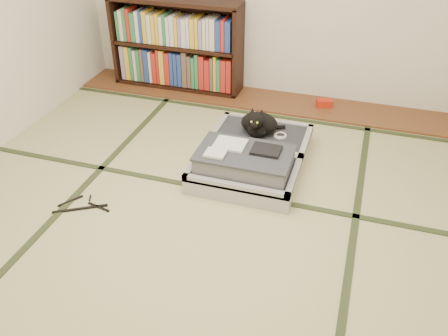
% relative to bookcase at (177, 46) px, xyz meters
% --- Properties ---
extents(floor, '(4.50, 4.50, 0.00)m').
position_rel_bookcase_xyz_m(floor, '(1.01, -2.07, -0.45)').
color(floor, tan).
rests_on(floor, ground).
extents(wood_strip, '(4.00, 0.50, 0.02)m').
position_rel_bookcase_xyz_m(wood_strip, '(1.01, -0.07, -0.44)').
color(wood_strip, brown).
rests_on(wood_strip, ground).
extents(red_item, '(0.17, 0.13, 0.07)m').
position_rel_bookcase_xyz_m(red_item, '(1.56, -0.04, -0.40)').
color(red_item, red).
rests_on(red_item, wood_strip).
extents(room_shell, '(4.50, 4.50, 4.50)m').
position_rel_bookcase_xyz_m(room_shell, '(1.01, -2.07, 1.01)').
color(room_shell, white).
rests_on(room_shell, ground).
extents(tatami_borders, '(4.00, 4.50, 0.01)m').
position_rel_bookcase_xyz_m(tatami_borders, '(1.01, -1.58, -0.45)').
color(tatami_borders, '#2D381E').
rests_on(tatami_borders, ground).
extents(bookcase, '(1.36, 0.31, 0.92)m').
position_rel_bookcase_xyz_m(bookcase, '(0.00, 0.00, 0.00)').
color(bookcase, black).
rests_on(bookcase, wood_strip).
extents(suitcase, '(0.80, 1.06, 0.31)m').
position_rel_bookcase_xyz_m(suitcase, '(1.15, -1.31, -0.34)').
color(suitcase, '#A5A5AA').
rests_on(suitcase, floor).
extents(cat, '(0.35, 0.36, 0.29)m').
position_rel_bookcase_xyz_m(cat, '(1.14, -1.02, -0.19)').
color(cat, black).
rests_on(cat, suitcase).
extents(cable_coil, '(0.11, 0.11, 0.03)m').
position_rel_bookcase_xyz_m(cable_coil, '(1.32, -0.99, -0.29)').
color(cable_coil, white).
rests_on(cable_coil, suitcase).
extents(hanger, '(0.38, 0.27, 0.01)m').
position_rel_bookcase_xyz_m(hanger, '(0.13, -2.15, -0.44)').
color(hanger, black).
rests_on(hanger, floor).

